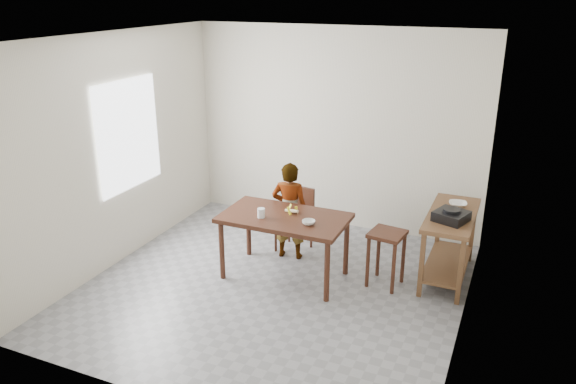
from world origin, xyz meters
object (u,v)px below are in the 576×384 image
at_px(dining_table, 285,246).
at_px(dining_chair, 294,220).
at_px(child, 290,211).
at_px(stool, 386,258).
at_px(prep_counter, 449,246).

relative_size(dining_table, dining_chair, 1.76).
height_order(child, stool, child).
xyz_separation_m(dining_table, dining_chair, (-0.17, 0.68, 0.02)).
height_order(dining_table, child, child).
bearing_deg(dining_table, dining_chair, 104.34).
height_order(prep_counter, stool, prep_counter).
height_order(dining_table, dining_chair, dining_chair).
bearing_deg(stool, child, 170.16).
relative_size(dining_chair, stool, 1.24).
height_order(prep_counter, child, child).
bearing_deg(dining_chair, child, -73.82).
relative_size(prep_counter, dining_chair, 1.51).
xyz_separation_m(prep_counter, dining_chair, (-1.89, -0.02, -0.00)).
relative_size(dining_table, prep_counter, 1.17).
relative_size(child, dining_chair, 1.53).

